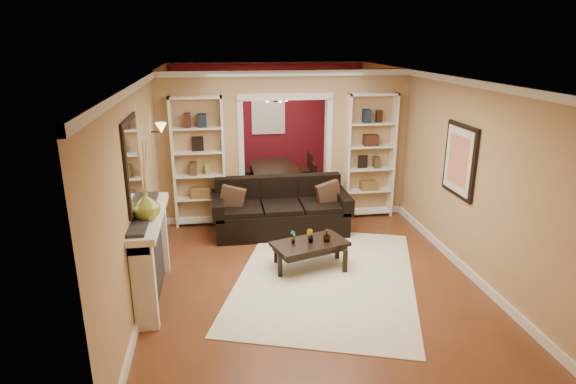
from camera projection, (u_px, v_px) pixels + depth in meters
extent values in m
plane|color=brown|center=(296.00, 241.00, 8.00)|extent=(8.00, 8.00, 0.00)
plane|color=white|center=(296.00, 75.00, 7.17)|extent=(8.00, 8.00, 0.00)
plane|color=tan|center=(268.00, 121.00, 11.35)|extent=(8.00, 0.00, 8.00)
plane|color=tan|center=(379.00, 286.00, 3.82)|extent=(8.00, 0.00, 8.00)
plane|color=tan|center=(149.00, 168.00, 7.27)|extent=(0.00, 8.00, 8.00)
plane|color=tan|center=(431.00, 158.00, 7.91)|extent=(0.00, 8.00, 8.00)
cube|color=tan|center=(285.00, 146.00, 8.72)|extent=(4.50, 0.15, 2.70)
cube|color=maroon|center=(268.00, 123.00, 11.33)|extent=(4.44, 0.04, 2.64)
cube|color=#8CA5CC|center=(268.00, 113.00, 11.23)|extent=(0.78, 0.03, 0.98)
cube|color=white|center=(326.00, 277.00, 6.79)|extent=(3.35, 3.96, 0.01)
cube|color=black|center=(281.00, 207.00, 8.26)|extent=(2.33, 1.01, 0.91)
cube|color=brown|center=(232.00, 199.00, 8.06)|extent=(0.42, 0.20, 0.40)
cube|color=brown|center=(329.00, 194.00, 8.30)|extent=(0.42, 0.21, 0.41)
cube|color=black|center=(310.00, 255.00, 7.03)|extent=(1.19, 0.88, 0.40)
imported|color=#336626|center=(293.00, 237.00, 6.90)|extent=(0.12, 0.13, 0.20)
imported|color=#336626|center=(310.00, 236.00, 6.94)|extent=(0.14, 0.14, 0.20)
imported|color=#336626|center=(327.00, 235.00, 6.97)|extent=(0.16, 0.16, 0.21)
cube|color=white|center=(199.00, 163.00, 8.40)|extent=(0.90, 0.30, 2.30)
cube|color=white|center=(370.00, 156.00, 8.84)|extent=(0.90, 0.30, 2.30)
cube|color=white|center=(153.00, 256.00, 6.11)|extent=(0.32, 1.70, 1.16)
imported|color=olive|center=(146.00, 205.00, 5.69)|extent=(0.36, 0.36, 0.35)
cube|color=silver|center=(132.00, 164.00, 5.72)|extent=(0.03, 0.95, 1.10)
cube|color=#FFE0A5|center=(157.00, 130.00, 7.65)|extent=(0.18, 0.18, 0.22)
cube|color=black|center=(459.00, 160.00, 6.90)|extent=(0.04, 0.85, 1.05)
imported|color=black|center=(276.00, 181.00, 10.28)|extent=(1.73, 0.96, 0.61)
cube|color=black|center=(252.00, 181.00, 9.89)|extent=(0.53, 0.53, 0.85)
cube|color=black|center=(304.00, 180.00, 10.05)|extent=(0.50, 0.50, 0.77)
cube|color=black|center=(249.00, 171.00, 10.44)|extent=(0.47, 0.47, 0.93)
cube|color=black|center=(299.00, 171.00, 10.60)|extent=(0.54, 0.54, 0.87)
cube|color=#332017|center=(275.00, 99.00, 9.92)|extent=(0.50, 0.50, 0.30)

